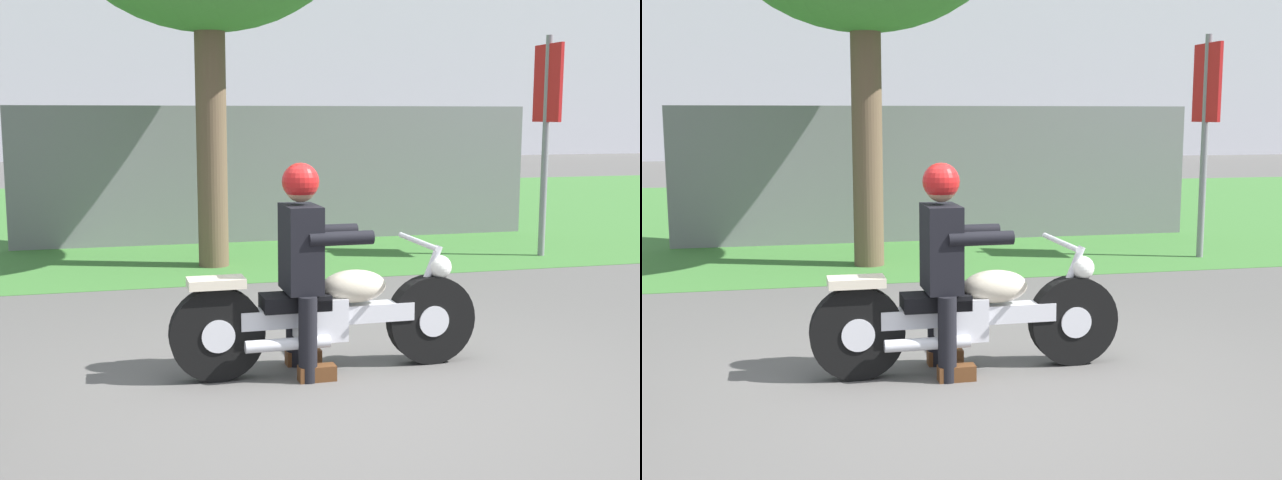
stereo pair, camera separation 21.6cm
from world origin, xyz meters
The scene contains 7 objects.
ground centered at (0.00, 0.00, 0.00)m, with size 120.00×120.00×0.00m, color #565451.
grass_verge centered at (0.00, 9.43, 0.00)m, with size 60.00×12.00×0.01m, color #3D7533.
stadium_facade centered at (5.02, 31.00, 6.33)m, with size 47.17×8.00×12.66m, color silver.
motorcycle_lead centered at (0.04, 0.49, 0.38)m, with size 2.07×0.66×0.86m.
rider_lead centered at (-0.13, 0.49, 0.80)m, with size 0.55×0.48×1.38m.
sign_banner centered at (3.69, 4.20, 1.72)m, with size 0.08×0.60×2.60m.
fence_segment centered at (0.92, 6.17, 0.90)m, with size 7.00×0.06×1.80m, color slate.
Camera 2 is at (-1.11, -4.62, 1.68)m, focal length 45.94 mm.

